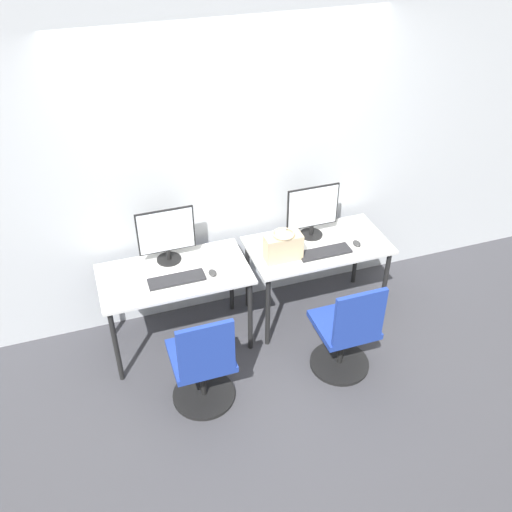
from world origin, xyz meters
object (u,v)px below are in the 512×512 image
at_px(mouse_left, 213,273).
at_px(office_chair_left, 203,367).
at_px(keyboard_right, 325,252).
at_px(office_chair_right, 346,335).
at_px(mouse_right, 357,243).
at_px(monitor_left, 166,235).
at_px(keyboard_left, 177,279).
at_px(handbag, 283,247).
at_px(monitor_right, 313,211).

height_order(mouse_left, office_chair_left, office_chair_left).
xyz_separation_m(keyboard_right, office_chair_right, (-0.06, -0.60, -0.37)).
bearing_deg(mouse_right, keyboard_right, -175.73).
bearing_deg(office_chair_left, mouse_left, 67.12).
distance_m(monitor_left, keyboard_right, 1.29).
xyz_separation_m(keyboard_left, office_chair_left, (0.03, -0.60, -0.37)).
height_order(mouse_right, office_chair_right, office_chair_right).
bearing_deg(office_chair_right, monitor_left, 141.49).
bearing_deg(handbag, mouse_right, -1.74).
relative_size(monitor_right, office_chair_right, 0.51).
xyz_separation_m(office_chair_left, mouse_right, (1.49, 0.59, 0.37)).
bearing_deg(handbag, mouse_left, -178.00).
bearing_deg(handbag, monitor_right, 34.60).
bearing_deg(keyboard_left, monitor_right, 11.42).
bearing_deg(handbag, keyboard_left, -179.69).
relative_size(monitor_left, office_chair_left, 0.51).
bearing_deg(office_chair_right, mouse_left, 144.71).
distance_m(keyboard_left, keyboard_right, 1.23).
height_order(office_chair_left, keyboard_right, office_chair_left).
bearing_deg(office_chair_left, handbag, 35.87).
bearing_deg(mouse_left, monitor_left, 133.00).
xyz_separation_m(mouse_left, mouse_right, (1.25, 0.00, 0.00)).
bearing_deg(office_chair_right, monitor_right, 85.88).
xyz_separation_m(monitor_left, handbag, (0.87, -0.28, -0.13)).
bearing_deg(office_chair_right, keyboard_right, 83.93).
height_order(keyboard_right, mouse_right, mouse_right).
bearing_deg(monitor_left, office_chair_left, -87.85).
height_order(monitor_left, keyboard_right, monitor_left).
bearing_deg(keyboard_left, handbag, 0.31).
bearing_deg(office_chair_left, office_chair_right, -1.86).
bearing_deg(mouse_left, keyboard_right, -1.30).
height_order(keyboard_right, handbag, handbag).
bearing_deg(handbag, office_chair_left, -144.13).
relative_size(keyboard_left, office_chair_left, 0.48).
bearing_deg(keyboard_left, monitor_left, 90.00).
distance_m(keyboard_right, handbag, 0.37).
xyz_separation_m(keyboard_left, monitor_right, (1.23, 0.25, 0.23)).
xyz_separation_m(mouse_left, handbag, (0.59, 0.02, 0.10)).
bearing_deg(office_chair_left, mouse_right, 21.49).
relative_size(keyboard_right, handbag, 1.46).
bearing_deg(mouse_right, mouse_left, -179.96).
xyz_separation_m(office_chair_left, keyboard_right, (1.19, 0.57, 0.37)).
relative_size(mouse_left, office_chair_right, 0.10).
bearing_deg(keyboard_right, office_chair_right, -96.07).
bearing_deg(monitor_right, mouse_right, -41.16).
height_order(office_chair_right, handbag, handbag).
relative_size(mouse_left, mouse_right, 1.00).
xyz_separation_m(mouse_left, office_chair_right, (0.88, -0.62, -0.37)).
xyz_separation_m(office_chair_left, monitor_right, (1.19, 0.85, 0.60)).
distance_m(monitor_right, mouse_right, 0.46).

